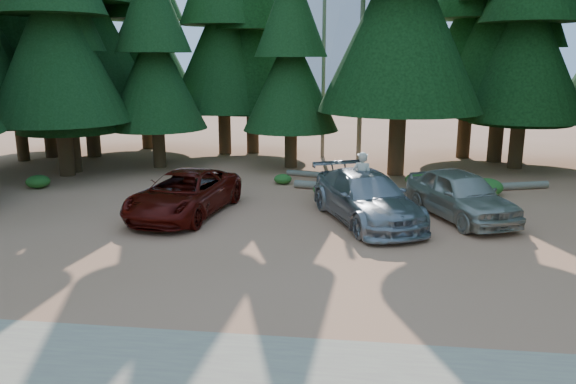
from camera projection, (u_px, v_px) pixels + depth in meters
The scene contains 19 objects.
ground at pixel (328, 257), 15.74m from camera, with size 160.00×160.00×0.00m, color #B6724D.
forest_belt_north at pixel (343, 161), 30.21m from camera, with size 36.00×7.00×22.00m, color black, non-canonical shape.
snag_front at pixel (362, 45), 28.21m from camera, with size 0.24×0.24×12.00m, color #676252.
snag_back at pixel (324, 65), 30.14m from camera, with size 0.20×0.20×10.00m, color #676252.
mountain_peak at pixel (342, 14), 98.14m from camera, with size 48.00×50.00×28.00m.
red_pickup at pixel (184, 194), 19.75m from camera, with size 2.54×5.51×1.53m, color #510B06.
silver_minivan_center at pixel (366, 198), 18.94m from camera, with size 2.32×5.72×1.66m, color #94979B.
silver_minivan_right at pixel (461, 195), 19.29m from camera, with size 1.99×4.95×1.69m, color #A8A595.
frisbee_player at pixel (362, 179), 19.38m from camera, with size 0.75×0.56×1.89m.
log_left at pixel (349, 188), 23.22m from camera, with size 0.33×0.33×4.69m, color #676252.
log_mid at pixel (319, 175), 25.95m from camera, with size 0.26×0.26×3.17m, color #676252.
log_right at pixel (494, 187), 23.43m from camera, with size 0.32×0.32×4.93m, color #676252.
shrub_far_left at pixel (184, 190), 22.28m from camera, with size 1.06×1.06×0.58m, color #2B5F1C.
shrub_left at pixel (283, 179), 24.69m from camera, with size 0.78×0.78×0.43m, color #2B5F1C.
shrub_center_left at pixel (330, 178), 24.63m from camera, with size 0.97×0.97×0.53m, color #2B5F1C.
shrub_center_right at pixel (325, 189), 22.60m from camera, with size 0.93×0.93×0.51m, color #2B5F1C.
shrub_right at pixel (418, 180), 24.20m from camera, with size 1.07×1.07×0.59m, color #2B5F1C.
shrub_far_right at pixel (487, 187), 22.58m from camera, with size 1.26×1.26×0.69m, color #2B5F1C.
shrub_edge_west at pixel (38, 182), 23.92m from camera, with size 0.99×0.99×0.54m, color #2B5F1C.
Camera 1 is at (0.75, -14.89, 5.47)m, focal length 35.00 mm.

